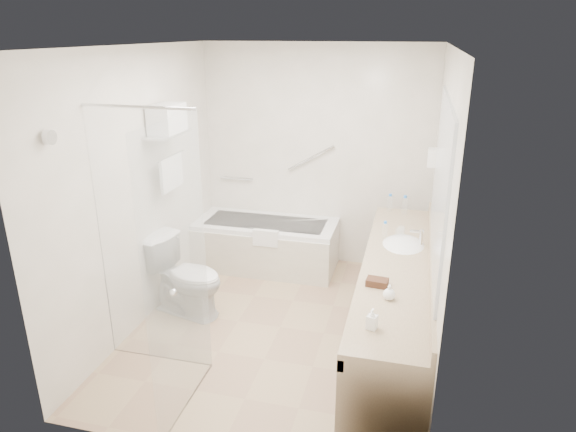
% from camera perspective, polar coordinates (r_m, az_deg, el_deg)
% --- Properties ---
extents(floor, '(3.20, 3.20, 0.00)m').
position_cam_1_polar(floor, '(4.90, -0.88, -12.24)').
color(floor, tan).
rests_on(floor, ground).
extents(ceiling, '(2.60, 3.20, 0.10)m').
position_cam_1_polar(ceiling, '(4.15, -1.07, 18.41)').
color(ceiling, silver).
rests_on(ceiling, wall_back).
extents(wall_back, '(2.60, 0.10, 2.50)m').
position_cam_1_polar(wall_back, '(5.87, 3.14, 6.51)').
color(wall_back, silver).
rests_on(wall_back, ground).
extents(wall_front, '(2.60, 0.10, 2.50)m').
position_cam_1_polar(wall_front, '(2.97, -9.12, -7.63)').
color(wall_front, silver).
rests_on(wall_front, ground).
extents(wall_left, '(0.10, 3.20, 2.50)m').
position_cam_1_polar(wall_left, '(4.86, -15.96, 2.89)').
color(wall_left, silver).
rests_on(wall_left, ground).
extents(wall_right, '(0.10, 3.20, 2.50)m').
position_cam_1_polar(wall_right, '(4.23, 16.28, 0.36)').
color(wall_right, silver).
rests_on(wall_right, ground).
extents(bathtub, '(1.60, 0.73, 0.59)m').
position_cam_1_polar(bathtub, '(5.96, -2.44, -3.16)').
color(bathtub, white).
rests_on(bathtub, floor).
extents(grab_bar_short, '(0.40, 0.03, 0.03)m').
position_cam_1_polar(grab_bar_short, '(6.15, -5.72, 4.19)').
color(grab_bar_short, silver).
rests_on(grab_bar_short, wall_back).
extents(grab_bar_long, '(0.53, 0.03, 0.33)m').
position_cam_1_polar(grab_bar_long, '(5.84, 2.58, 6.46)').
color(grab_bar_long, silver).
rests_on(grab_bar_long, wall_back).
extents(shower_enclosure, '(0.96, 0.91, 2.11)m').
position_cam_1_polar(shower_enclosure, '(3.85, -13.75, -4.34)').
color(shower_enclosure, silver).
rests_on(shower_enclosure, floor).
extents(towel_shelf, '(0.24, 0.55, 0.81)m').
position_cam_1_polar(towel_shelf, '(4.98, -13.21, 9.51)').
color(towel_shelf, silver).
rests_on(towel_shelf, wall_left).
extents(vanity_counter, '(0.55, 2.70, 0.95)m').
position_cam_1_polar(vanity_counter, '(4.33, 11.87, -7.61)').
color(vanity_counter, tan).
rests_on(vanity_counter, floor).
extents(sink, '(0.40, 0.52, 0.14)m').
position_cam_1_polar(sink, '(4.61, 12.67, -3.41)').
color(sink, white).
rests_on(sink, vanity_counter).
extents(faucet, '(0.03, 0.03, 0.14)m').
position_cam_1_polar(faucet, '(4.57, 14.58, -2.29)').
color(faucet, silver).
rests_on(faucet, vanity_counter).
extents(mirror, '(0.02, 2.00, 1.20)m').
position_cam_1_polar(mirror, '(4.00, 16.59, 3.72)').
color(mirror, '#ADB3BA').
rests_on(mirror, wall_right).
extents(hairdryer_unit, '(0.08, 0.10, 0.18)m').
position_cam_1_polar(hairdryer_unit, '(5.19, 15.71, 6.27)').
color(hairdryer_unit, white).
rests_on(hairdryer_unit, wall_right).
extents(toilet, '(0.86, 0.61, 0.76)m').
position_cam_1_polar(toilet, '(5.06, -11.26, -6.64)').
color(toilet, white).
rests_on(toilet, floor).
extents(amenity_basket, '(0.17, 0.12, 0.05)m').
position_cam_1_polar(amenity_basket, '(3.84, 9.88, -7.26)').
color(amenity_basket, '#3F2216').
rests_on(amenity_basket, vanity_counter).
extents(soap_bottle_a, '(0.09, 0.15, 0.06)m').
position_cam_1_polar(soap_bottle_a, '(3.32, 9.29, -11.76)').
color(soap_bottle_a, white).
rests_on(soap_bottle_a, vanity_counter).
extents(soap_bottle_b, '(0.11, 0.13, 0.09)m').
position_cam_1_polar(soap_bottle_b, '(3.66, 11.17, -8.46)').
color(soap_bottle_b, white).
rests_on(soap_bottle_b, vanity_counter).
extents(water_bottle_left, '(0.05, 0.05, 0.17)m').
position_cam_1_polar(water_bottle_left, '(4.66, 10.70, -1.62)').
color(water_bottle_left, silver).
rests_on(water_bottle_left, vanity_counter).
extents(water_bottle_mid, '(0.06, 0.06, 0.19)m').
position_cam_1_polar(water_bottle_mid, '(5.37, 11.25, 1.40)').
color(water_bottle_mid, silver).
rests_on(water_bottle_mid, vanity_counter).
extents(water_bottle_right, '(0.06, 0.06, 0.20)m').
position_cam_1_polar(water_bottle_right, '(5.32, 12.83, 1.13)').
color(water_bottle_right, silver).
rests_on(water_bottle_right, vanity_counter).
extents(drinking_glass_near, '(0.08, 0.08, 0.10)m').
position_cam_1_polar(drinking_glass_near, '(4.68, 12.27, -1.97)').
color(drinking_glass_near, silver).
rests_on(drinking_glass_near, vanity_counter).
extents(drinking_glass_far, '(0.07, 0.07, 0.08)m').
position_cam_1_polar(drinking_glass_far, '(4.78, 12.48, -1.65)').
color(drinking_glass_far, silver).
rests_on(drinking_glass_far, vanity_counter).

